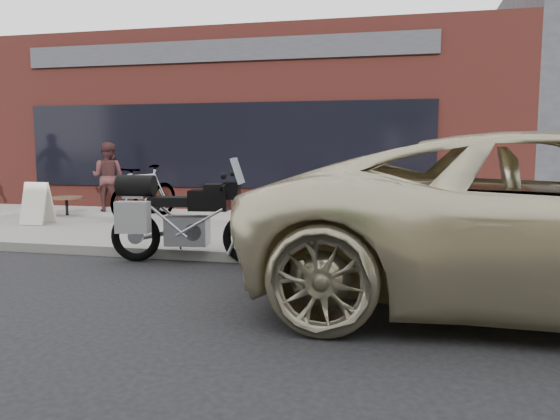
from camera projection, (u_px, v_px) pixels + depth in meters
The scene contains 8 objects.
ground at pixel (72, 375), 4.04m from camera, with size 120.00×120.00×0.00m, color black.
near_sidewalk at pixel (283, 228), 10.80m from camera, with size 44.00×6.00×0.15m, color gray.
storefront at pixel (271, 129), 17.75m from camera, with size 14.00×10.07×4.50m.
motorcycle at pixel (180, 218), 7.87m from camera, with size 2.41×0.97×1.53m.
bicycle_rear at pixel (145, 192), 11.67m from camera, with size 0.53×1.89×1.14m, color gray.
sandwich_sign at pixel (37, 203), 10.77m from camera, with size 0.52×0.48×0.83m.
cafe_table at pixel (66, 198), 12.13m from camera, with size 0.72×0.72×0.41m.
cafe_patron_left at pixel (108, 177), 12.86m from camera, with size 0.79×0.62×1.63m, color #442424.
Camera 1 is at (2.38, -3.41, 1.69)m, focal length 35.00 mm.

